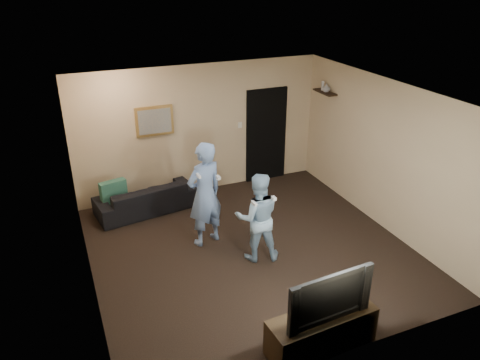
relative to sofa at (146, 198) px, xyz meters
name	(u,v)px	position (x,y,z in m)	size (l,w,h in m)	color
ground	(250,249)	(1.28, -2.00, -0.27)	(5.00, 5.00, 0.00)	black
ceiling	(252,95)	(1.28, -2.00, 2.33)	(5.00, 5.00, 0.04)	silver
wall_back	(200,130)	(1.28, 0.50, 1.03)	(5.00, 0.04, 2.60)	tan
wall_front	(344,266)	(1.28, -4.50, 1.03)	(5.00, 0.04, 2.60)	tan
wall_left	(82,208)	(-1.22, -2.00, 1.03)	(0.04, 5.00, 2.60)	tan
wall_right	(383,155)	(3.78, -2.00, 1.03)	(0.04, 5.00, 2.60)	tan
sofa	(146,198)	(0.00, 0.00, 0.00)	(1.87, 0.73, 0.54)	black
throw_pillow	(114,193)	(-0.58, 0.00, 0.21)	(0.48, 0.15, 0.48)	#1A4E3F
painting_frame	(155,121)	(0.38, 0.47, 1.33)	(0.72, 0.05, 0.57)	olive
painting_canvas	(155,121)	(0.38, 0.45, 1.33)	(0.62, 0.01, 0.47)	slate
doorway	(266,135)	(2.73, 0.47, 0.73)	(0.90, 0.06, 2.00)	black
light_switch	(240,125)	(2.13, 0.47, 1.03)	(0.08, 0.02, 0.12)	silver
wall_shelf	(325,92)	(3.67, -0.20, 1.72)	(0.20, 0.60, 0.03)	black
shelf_vase	(326,88)	(3.67, -0.24, 1.81)	(0.15, 0.15, 0.16)	#A5A5A9
shelf_figurine	(323,86)	(3.67, -0.11, 1.82)	(0.06, 0.06, 0.18)	silver
tv_console	(321,331)	(1.20, -4.31, -0.02)	(1.37, 0.44, 0.49)	black
television	(325,293)	(1.20, -4.31, 0.55)	(1.13, 0.15, 0.65)	black
wii_player_left	(205,194)	(0.69, -1.49, 0.62)	(0.75, 0.61, 1.79)	#6F8DC1
wii_player_right	(257,217)	(1.29, -2.23, 0.46)	(0.83, 0.72, 1.46)	#92B7D5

